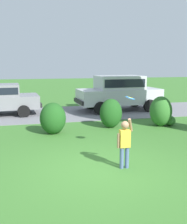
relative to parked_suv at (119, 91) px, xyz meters
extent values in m
plane|color=#3D752D|center=(-3.23, -8.07, -1.08)|extent=(80.00, 80.00, 0.00)
cube|color=slate|center=(-3.23, -0.24, -1.07)|extent=(28.00, 4.40, 0.02)
ellipsoid|color=#1E511C|center=(-4.02, -4.25, -0.49)|extent=(0.96, 0.92, 1.17)
ellipsoid|color=#1E511C|center=(-3.95, -4.20, -0.81)|extent=(0.60, 0.60, 0.54)
ellipsoid|color=#1E511C|center=(-1.64, -3.79, -0.48)|extent=(0.92, 0.77, 1.18)
ellipsoid|color=#33702B|center=(0.48, -3.99, -0.45)|extent=(0.91, 0.99, 1.25)
ellipsoid|color=#33702B|center=(0.88, -4.05, -0.87)|extent=(0.47, 0.47, 0.42)
cube|color=gray|center=(-6.16, 0.06, 0.20)|extent=(1.79, 1.73, 0.56)
cube|color=black|center=(-6.16, 0.06, 0.20)|extent=(1.65, 1.74, 0.34)
cylinder|color=black|center=(-5.11, -0.81, -0.78)|extent=(0.61, 0.26, 0.60)
cylinder|color=black|center=(-5.24, 1.07, -0.78)|extent=(0.61, 0.26, 0.60)
cube|color=black|center=(-4.34, 0.19, -0.56)|extent=(0.24, 1.75, 0.20)
cube|color=silver|center=(0.00, 0.00, -0.28)|extent=(4.61, 2.14, 0.80)
cube|color=silver|center=(0.00, 0.00, 0.48)|extent=(2.58, 1.78, 0.72)
cube|color=black|center=(0.00, 0.00, 0.48)|extent=(2.38, 1.79, 0.43)
cylinder|color=black|center=(-1.33, -1.03, -0.74)|extent=(0.69, 0.26, 0.68)
cylinder|color=black|center=(-1.45, 0.84, -0.74)|extent=(0.69, 0.26, 0.68)
cylinder|color=black|center=(1.45, -0.84, -0.74)|extent=(0.69, 0.26, 0.68)
cylinder|color=black|center=(1.33, 1.03, -0.74)|extent=(0.69, 0.26, 0.68)
cube|color=black|center=(-2.28, -0.15, -0.48)|extent=(0.24, 1.75, 0.20)
cube|color=black|center=(2.28, 0.15, -0.48)|extent=(0.24, 1.75, 0.20)
cylinder|color=#4C608C|center=(-2.68, -8.10, -0.80)|extent=(0.10, 0.10, 0.55)
cylinder|color=#4C608C|center=(-2.54, -8.10, -0.80)|extent=(0.10, 0.10, 0.55)
cube|color=gold|center=(-2.61, -8.10, -0.31)|extent=(0.26, 0.16, 0.44)
sphere|color=#A37556|center=(-2.61, -8.10, 0.03)|extent=(0.20, 0.20, 0.20)
cylinder|color=#A37556|center=(-2.45, -8.05, 0.01)|extent=(0.20, 0.23, 0.39)
cylinder|color=#A37556|center=(-2.77, -8.10, -0.36)|extent=(0.07, 0.07, 0.36)
cylinder|color=#337FDB|center=(-2.04, -6.93, 0.54)|extent=(0.28, 0.28, 0.12)
cylinder|color=yellow|center=(-2.04, -6.93, 0.55)|extent=(0.16, 0.16, 0.08)
camera|label=1|loc=(-4.90, -14.31, 1.54)|focal=44.14mm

